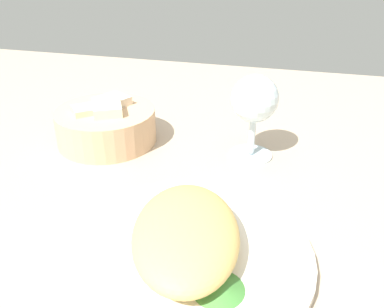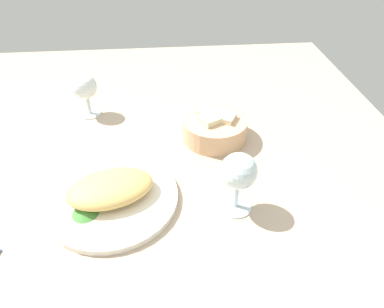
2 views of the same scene
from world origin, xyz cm
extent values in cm
cube|color=tan|center=(0.00, 0.00, -1.00)|extent=(140.00, 140.00, 2.00)
cylinder|color=white|center=(-1.70, -10.57, 0.70)|extent=(26.72, 26.72, 1.40)
ellipsoid|color=#E0B563|center=(-1.70, -10.57, 3.52)|extent=(19.26, 14.77, 4.23)
cone|color=#438739|center=(-6.24, -14.90, 2.05)|extent=(5.08, 5.08, 1.29)
cylinder|color=#D7AA7F|center=(21.98, 9.27, 2.79)|extent=(16.05, 16.05, 5.57)
cube|color=beige|center=(24.20, 8.92, 4.48)|extent=(6.49, 6.30, 4.95)
cube|color=beige|center=(20.20, 11.89, 4.62)|extent=(5.16, 5.11, 3.83)
cube|color=beige|center=(20.78, 8.15, 4.71)|extent=(6.23, 6.02, 4.79)
cylinder|color=silver|center=(22.85, -14.37, 0.30)|extent=(6.65, 6.65, 0.60)
cylinder|color=silver|center=(22.85, -14.37, 3.28)|extent=(1.00, 1.00, 5.36)
sphere|color=silver|center=(22.85, -14.37, 9.45)|extent=(6.99, 6.99, 6.99)
camera|label=1|loc=(-33.21, -19.24, 30.72)|focal=38.09mm
camera|label=2|loc=(10.08, -60.57, 51.27)|focal=32.20mm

